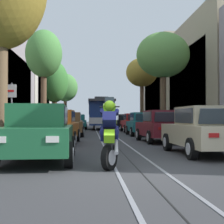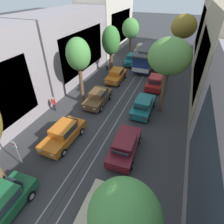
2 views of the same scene
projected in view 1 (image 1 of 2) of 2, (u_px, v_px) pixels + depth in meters
ground_plane at (105, 134)px, 25.31m from camera, size 160.00×160.00×0.00m
trolley_track_rails at (103, 132)px, 27.83m from camera, size 1.14×53.23×0.01m
building_facade_right at (202, 79)px, 30.36m from camera, size 4.75×44.93×10.77m
parked_car_green_near_left at (39, 133)px, 9.25m from camera, size 2.09×4.40×1.58m
parked_car_orange_second_left at (57, 127)px, 15.61m from camera, size 2.09×4.40×1.58m
parked_car_brown_mid_left at (69, 124)px, 22.06m from camera, size 2.03×4.37×1.58m
parked_car_orange_fourth_left at (72, 123)px, 28.25m from camera, size 2.07×4.39×1.58m
parked_car_teal_fifth_left at (77, 122)px, 35.20m from camera, size 2.11×4.41×1.58m
parked_car_beige_sixth_left at (79, 121)px, 41.61m from camera, size 2.02×4.37×1.58m
parked_car_beige_near_right at (204, 130)px, 10.89m from camera, size 2.09×4.40×1.58m
parked_car_maroon_second_right at (161, 126)px, 16.53m from camera, size 2.13×4.42×1.58m
parked_car_teal_mid_right at (142, 124)px, 22.56m from camera, size 2.01×4.36×1.58m
parked_car_red_fourth_right at (133, 123)px, 28.48m from camera, size 2.03×4.38×1.58m
parked_car_black_fifth_right at (125, 122)px, 33.95m from camera, size 2.05×4.38×1.58m
street_tree_kerb_left_second at (44, 55)px, 21.55m from camera, size 2.38×2.27×6.98m
street_tree_kerb_left_mid at (55, 83)px, 30.68m from camera, size 2.52×2.47×6.49m
street_tree_kerb_left_fourth at (65, 88)px, 38.78m from camera, size 2.91×2.42×6.43m
street_tree_kerb_right_second at (163, 56)px, 23.64m from camera, size 3.80×3.51×7.35m
street_tree_kerb_right_mid at (142, 73)px, 35.95m from camera, size 3.44×3.31×7.75m
cable_car_trolley at (101, 114)px, 34.68m from camera, size 2.59×9.14×3.28m
motorcycle_with_rider at (109, 130)px, 8.09m from camera, size 0.52×1.87×1.76m
pedestrian_on_left_pavement at (1, 124)px, 18.93m from camera, size 0.55×0.42×1.57m
pedestrian_on_right_pavement at (46, 121)px, 31.03m from camera, size 0.55×0.42×1.60m
street_sign_post at (12, 108)px, 12.24m from camera, size 0.36×0.08×2.51m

